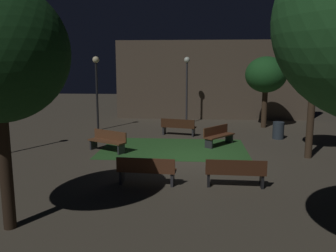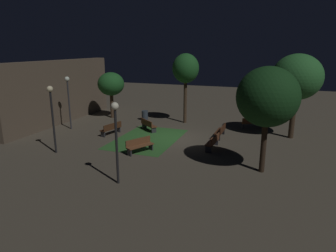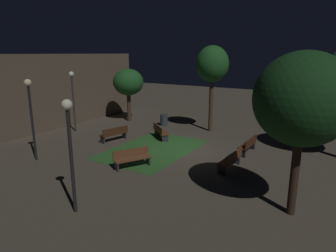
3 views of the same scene
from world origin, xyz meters
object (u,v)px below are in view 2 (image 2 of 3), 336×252
at_px(bench_corner, 148,125).
at_px(bench_front_left, 253,123).
at_px(bench_back_row, 213,142).
at_px(bench_path_side, 140,145).
at_px(tree_back_left, 297,77).
at_px(lamp_post_path_center, 68,93).
at_px(trash_bin, 145,115).
at_px(tree_lawn_side, 111,84).
at_px(tree_near_wall, 186,69).
at_px(lamp_post_plaza_west, 116,128).
at_px(bench_front_right, 221,131).
at_px(tree_back_right, 268,97).
at_px(lamp_post_plaza_east, 52,107).
at_px(bench_by_lamp, 111,128).

distance_m(bench_corner, bench_front_left, 8.29).
distance_m(bench_back_row, bench_path_side, 4.66).
distance_m(bench_corner, tree_back_left, 11.15).
relative_size(lamp_post_path_center, trash_bin, 4.84).
xyz_separation_m(bench_front_left, tree_lawn_side, (-0.46, 12.42, 2.57)).
distance_m(bench_corner, lamp_post_path_center, 6.60).
distance_m(bench_path_side, tree_near_wall, 9.16).
bearing_deg(lamp_post_plaza_west, bench_front_right, -19.36).
distance_m(bench_back_row, lamp_post_plaza_west, 7.55).
bearing_deg(trash_bin, bench_front_left, -87.82).
height_order(bench_front_right, tree_back_left, tree_back_left).
bearing_deg(bench_front_right, bench_back_row, 180.00).
distance_m(bench_front_left, lamp_post_path_center, 14.60).
bearing_deg(tree_lawn_side, bench_path_side, -140.39).
distance_m(tree_back_left, trash_bin, 12.67).
height_order(tree_back_right, lamp_post_plaza_west, tree_back_right).
height_order(bench_front_left, tree_near_wall, tree_near_wall).
relative_size(bench_path_side, tree_near_wall, 0.31).
height_order(bench_front_right, bench_path_side, same).
height_order(tree_back_right, trash_bin, tree_back_right).
relative_size(bench_front_right, tree_lawn_side, 0.44).
distance_m(bench_back_row, lamp_post_plaza_east, 10.04).
relative_size(bench_front_right, tree_back_right, 0.33).
height_order(bench_corner, tree_back_right, tree_back_right).
relative_size(bench_back_row, bench_front_left, 1.00).
bearing_deg(tree_lawn_side, lamp_post_plaza_west, -148.72).
distance_m(bench_path_side, bench_front_left, 10.17).
bearing_deg(tree_near_wall, bench_back_row, -148.40).
bearing_deg(lamp_post_plaza_east, trash_bin, -9.63).
height_order(bench_path_side, bench_corner, same).
height_order(bench_by_lamp, lamp_post_path_center, lamp_post_path_center).
bearing_deg(bench_front_left, bench_front_right, 149.48).
height_order(bench_corner, trash_bin, bench_corner).
distance_m(bench_front_right, tree_back_left, 6.26).
bearing_deg(lamp_post_plaza_east, tree_near_wall, -27.65).
bearing_deg(lamp_post_path_center, tree_near_wall, -57.40).
bearing_deg(bench_back_row, lamp_post_plaza_east, 114.15).
bearing_deg(tree_back_left, trash_bin, 83.65).
height_order(bench_front_right, trash_bin, bench_front_right).
xyz_separation_m(bench_by_lamp, tree_back_right, (-3.31, -10.82, 3.42)).
bearing_deg(bench_front_right, tree_near_wall, 48.28).
relative_size(bench_back_row, bench_path_side, 1.01).
bearing_deg(lamp_post_plaza_east, bench_path_side, -69.73).
bearing_deg(bench_path_side, tree_back_right, -93.83).
xyz_separation_m(bench_path_side, tree_near_wall, (8.20, -0.41, 4.05)).
bearing_deg(lamp_post_plaza_east, bench_by_lamp, -14.55).
height_order(bench_path_side, trash_bin, bench_path_side).
height_order(bench_corner, tree_back_left, tree_back_left).
relative_size(bench_front_left, tree_lawn_side, 0.44).
distance_m(bench_by_lamp, lamp_post_plaza_east, 5.30).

